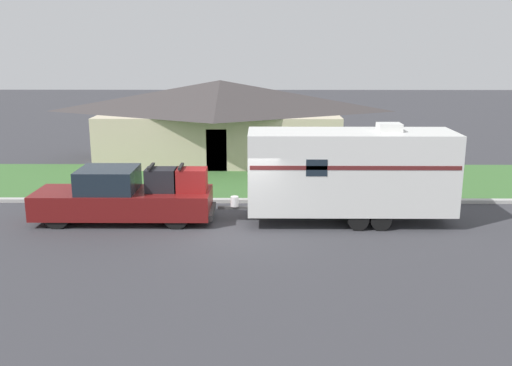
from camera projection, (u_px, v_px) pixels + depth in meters
ground_plane at (241, 233)px, 18.99m from camera, size 120.00×120.00×0.00m
curb_strip at (245, 201)px, 22.61m from camera, size 80.00×0.30×0.14m
lawn_strip at (247, 180)px, 26.17m from camera, size 80.00×7.00×0.03m
house_across_street at (221, 119)px, 30.55m from camera, size 13.28×6.78×4.25m
pickup_truck at (126, 197)px, 20.05m from camera, size 6.27×2.00×2.03m
travel_trailer at (350, 171)px, 19.77m from camera, size 8.16×2.22×3.50m
mailbox at (326, 172)px, 23.27m from camera, size 0.48×0.20×1.36m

